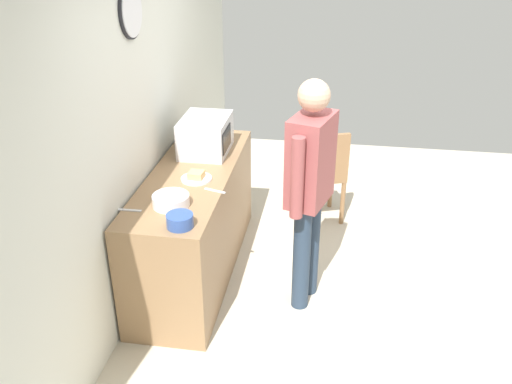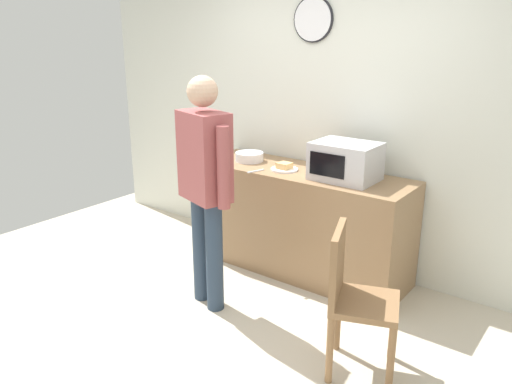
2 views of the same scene
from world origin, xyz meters
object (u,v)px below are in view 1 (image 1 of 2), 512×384
(fork_utensil, at_px, (129,210))
(person_standing, at_px, (310,180))
(cereal_bowl, at_px, (171,200))
(wooden_chair, at_px, (323,172))
(sandwich_plate, at_px, (196,177))
(salad_bowl, at_px, (180,221))
(microwave, at_px, (206,135))
(spoon_utensil, at_px, (215,191))

(fork_utensil, relative_size, person_standing, 0.10)
(cereal_bowl, xyz_separation_m, fork_utensil, (-0.12, 0.26, -0.04))
(wooden_chair, bearing_deg, cereal_bowl, 147.64)
(fork_utensil, xyz_separation_m, person_standing, (0.43, -1.19, 0.11))
(sandwich_plate, bearing_deg, cereal_bowl, 171.13)
(person_standing, bearing_deg, cereal_bowl, 108.56)
(sandwich_plate, bearing_deg, fork_utensil, 148.92)
(cereal_bowl, height_order, fork_utensil, cereal_bowl)
(salad_bowl, relative_size, person_standing, 0.10)
(wooden_chair, bearing_deg, person_standing, 177.10)
(microwave, bearing_deg, person_standing, -125.76)
(sandwich_plate, distance_m, person_standing, 0.88)
(microwave, bearing_deg, sandwich_plate, -174.29)
(microwave, xyz_separation_m, fork_utensil, (-1.09, 0.27, -0.15))
(salad_bowl, height_order, spoon_utensil, salad_bowl)
(cereal_bowl, relative_size, person_standing, 0.15)
(spoon_utensil, bearing_deg, cereal_bowl, 136.33)
(salad_bowl, bearing_deg, person_standing, -53.85)
(spoon_utensil, bearing_deg, sandwich_plate, 47.45)
(microwave, distance_m, wooden_chair, 1.27)
(microwave, height_order, person_standing, person_standing)
(salad_bowl, xyz_separation_m, person_standing, (0.58, -0.79, 0.07))
(salad_bowl, xyz_separation_m, cereal_bowl, (0.26, 0.14, -0.00))
(sandwich_plate, xyz_separation_m, cereal_bowl, (-0.43, 0.07, 0.02))
(microwave, relative_size, wooden_chair, 0.53)
(spoon_utensil, bearing_deg, salad_bowl, 168.27)
(cereal_bowl, xyz_separation_m, spoon_utensil, (0.26, -0.25, -0.04))
(spoon_utensil, bearing_deg, person_standing, -85.74)
(microwave, relative_size, cereal_bowl, 1.96)
(sandwich_plate, height_order, salad_bowl, salad_bowl)
(salad_bowl, xyz_separation_m, wooden_chair, (1.83, -0.85, -0.44))
(cereal_bowl, bearing_deg, spoon_utensil, -43.67)
(sandwich_plate, distance_m, salad_bowl, 0.70)
(person_standing, bearing_deg, sandwich_plate, 82.28)
(fork_utensil, bearing_deg, sandwich_plate, -31.08)
(wooden_chair, bearing_deg, sandwich_plate, 140.86)
(wooden_chair, bearing_deg, spoon_utensil, 150.34)
(salad_bowl, relative_size, cereal_bowl, 0.69)
(sandwich_plate, relative_size, fork_utensil, 1.38)
(salad_bowl, bearing_deg, wooden_chair, -24.97)
(spoon_utensil, bearing_deg, wooden_chair, -29.66)
(cereal_bowl, bearing_deg, wooden_chair, -32.36)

